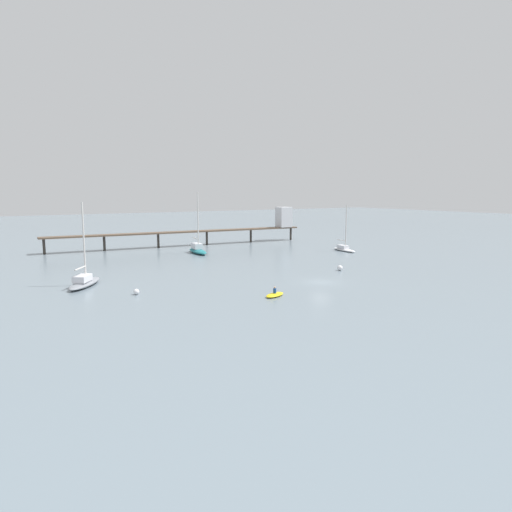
{
  "coord_description": "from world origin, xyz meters",
  "views": [
    {
      "loc": [
        -38.15,
        -46.05,
        11.9
      ],
      "look_at": [
        0.0,
        16.24,
        1.5
      ],
      "focal_mm": 32.26,
      "sensor_mm": 36.0,
      "label": 1
    }
  ],
  "objects": [
    {
      "name": "sailboat_gray",
      "position": [
        -27.0,
        13.41,
        0.67
      ],
      "size": [
        6.2,
        7.79,
        10.51
      ],
      "color": "gray",
      "rests_on": "ground_plane"
    },
    {
      "name": "dinghy_yellow",
      "position": [
        -9.67,
        -3.62,
        0.2
      ],
      "size": [
        3.31,
        2.5,
        1.14
      ],
      "color": "yellow",
      "rests_on": "ground_plane"
    },
    {
      "name": "sailboat_white",
      "position": [
        24.25,
        22.23,
        0.59
      ],
      "size": [
        2.64,
        6.98,
        9.18
      ],
      "color": "white",
      "rests_on": "ground_plane"
    },
    {
      "name": "sailboat_teal",
      "position": [
        -2.06,
        34.37,
        0.8
      ],
      "size": [
        3.13,
        8.49,
        11.64
      ],
      "color": "#1E727A",
      "rests_on": "ground_plane"
    },
    {
      "name": "mooring_buoy_mid",
      "position": [
        -22.84,
        5.4,
        0.34
      ],
      "size": [
        0.68,
        0.68,
        0.68
      ],
      "primitive_type": "sphere",
      "color": "silver",
      "rests_on": "ground_plane"
    },
    {
      "name": "ground_plane",
      "position": [
        0.0,
        0.0,
        0.0
      ],
      "size": [
        400.0,
        400.0,
        0.0
      ],
      "primitive_type": "plane",
      "color": "slate"
    },
    {
      "name": "mooring_buoy_far",
      "position": [
        8.1,
        5.33,
        0.41
      ],
      "size": [
        0.82,
        0.82,
        0.82
      ],
      "primitive_type": "sphere",
      "color": "silver",
      "rests_on": "ground_plane"
    },
    {
      "name": "pier",
      "position": [
        11.95,
        45.68,
        4.21
      ],
      "size": [
        56.92,
        6.23,
        8.0
      ],
      "color": "brown",
      "rests_on": "ground_plane"
    }
  ]
}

